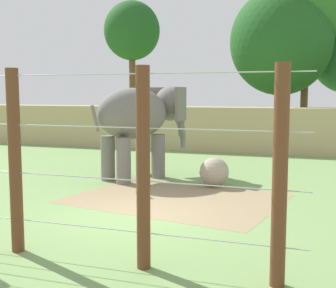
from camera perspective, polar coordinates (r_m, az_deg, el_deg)
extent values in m
plane|color=#759956|center=(11.74, -3.83, -8.97)|extent=(120.00, 120.00, 0.00)
cube|color=#937F5B|center=(13.61, 1.05, -6.80)|extent=(6.62, 5.46, 0.01)
cube|color=tan|center=(24.66, 8.67, 1.83)|extent=(36.00, 1.80, 2.36)
cylinder|color=slate|center=(17.41, -3.23, -1.23)|extent=(0.50, 0.50, 1.60)
cylinder|color=slate|center=(16.77, -1.24, -1.52)|extent=(0.50, 0.50, 1.60)
cylinder|color=slate|center=(16.38, -7.53, -1.76)|extent=(0.50, 0.50, 1.60)
cylinder|color=slate|center=(15.70, -5.58, -2.09)|extent=(0.50, 0.50, 1.60)
ellipsoid|color=slate|center=(16.40, -4.39, 3.83)|extent=(2.76, 3.38, 1.83)
ellipsoid|color=slate|center=(17.66, 0.24, 5.07)|extent=(1.63, 1.57, 1.32)
cube|color=slate|center=(18.07, -1.56, 5.10)|extent=(0.88, 0.73, 1.26)
cube|color=slate|center=(17.09, 1.60, 5.02)|extent=(0.14, 1.03, 1.26)
cylinder|color=slate|center=(18.02, 1.35, 3.59)|extent=(0.58, 0.66, 0.72)
cylinder|color=slate|center=(18.15, 1.65, 2.02)|extent=(0.45, 0.50, 0.67)
cylinder|color=slate|center=(18.26, 1.84, 0.56)|extent=(0.31, 0.31, 0.63)
cylinder|color=slate|center=(15.39, -9.11, 3.18)|extent=(0.26, 0.36, 0.91)
sphere|color=tan|center=(15.30, 5.80, -3.50)|extent=(0.98, 0.98, 0.98)
cylinder|color=brown|center=(9.30, -18.58, -2.08)|extent=(0.24, 0.24, 3.58)
cylinder|color=brown|center=(7.97, -3.12, -3.13)|extent=(0.24, 0.24, 3.58)
cylinder|color=brown|center=(7.42, 13.82, -4.02)|extent=(0.24, 0.24, 3.58)
cylinder|color=#B7B7BC|center=(8.86, -11.92, -9.88)|extent=(8.56, 0.02, 0.02)
cylinder|color=#B7B7BC|center=(8.65, -12.06, -3.95)|extent=(8.56, 0.02, 0.02)
cylinder|color=#B7B7BC|center=(8.53, -12.21, 2.21)|extent=(8.56, 0.02, 0.02)
cylinder|color=#B7B7BC|center=(8.52, -12.35, 8.46)|extent=(8.56, 0.02, 0.02)
cylinder|color=brown|center=(31.98, -4.46, 5.94)|extent=(0.44, 0.44, 5.74)
ellipsoid|color=#1E511E|center=(32.26, -4.53, 13.95)|extent=(3.83, 3.83, 4.02)
cylinder|color=brown|center=(29.27, 16.67, 6.12)|extent=(0.44, 0.44, 6.21)
ellipsoid|color=#2D6B28|center=(29.78, 17.02, 16.72)|extent=(5.59, 5.59, 5.87)
cylinder|color=brown|center=(28.44, 13.72, 3.55)|extent=(0.44, 0.44, 3.58)
ellipsoid|color=#1E511E|center=(28.57, 13.95, 12.31)|extent=(6.04, 6.04, 6.35)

